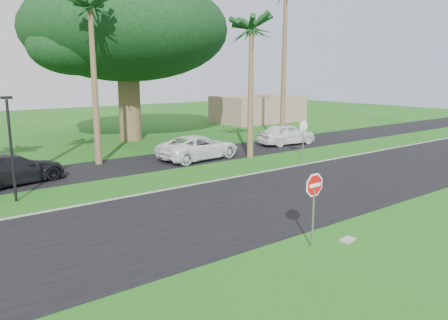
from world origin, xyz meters
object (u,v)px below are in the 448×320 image
Objects in this scene: stop_sign_near at (314,195)px; car_pickup at (286,134)px; car_red at (0,169)px; stop_sign_far at (303,131)px; car_minivan at (199,148)px; car_dark at (12,170)px.

stop_sign_near is 0.54× the size of car_pickup.
car_pickup is at bearing -94.30° from car_red.
stop_sign_near is 16.68m from car_red.
stop_sign_far reaches higher than car_pickup.
car_red is 0.77× the size of car_minivan.
car_dark is (-17.42, 3.79, -1.00)m from stop_sign_far.
car_minivan is (11.27, -0.29, 0.02)m from car_dark.
car_pickup is (2.72, 4.25, -0.95)m from stop_sign_far.
car_pickup is at bearing -122.66° from stop_sign_far.
car_red is at bearing -13.80° from stop_sign_far.
car_pickup is (14.22, 15.25, -0.95)m from stop_sign_near.
stop_sign_far is at bearing -107.71° from car_red.
stop_sign_near is 15.49m from car_minivan.
stop_sign_near is at bearing 154.19° from car_minivan.
stop_sign_far is at bearing -115.75° from car_dark.
car_red is 0.90× the size of car_pickup.
stop_sign_far reaches higher than car_red.
car_pickup reaches higher than car_red.
car_pickup is (8.88, 0.74, 0.04)m from car_minivan.
stop_sign_far is 17.86m from car_dark.
stop_sign_near is at bearing 143.03° from car_pickup.
car_pickup is (20.14, 0.46, 0.05)m from car_dark.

